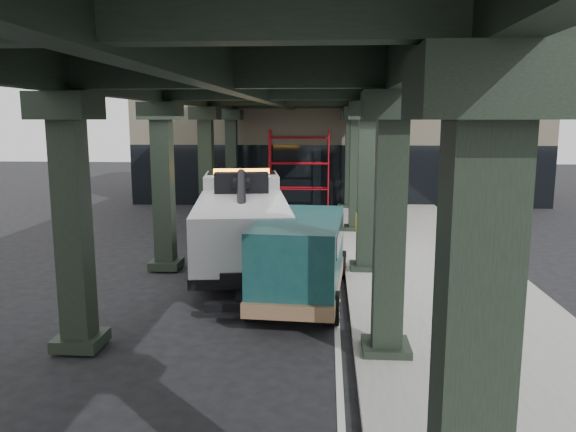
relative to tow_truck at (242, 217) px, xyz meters
The scene contains 8 objects.
ground 3.64m from the tow_truck, 68.31° to the right, with size 90.00×90.00×0.00m, color black.
sidewalk 6.00m from the tow_truck, 10.87° to the right, with size 5.00×40.00×0.15m, color gray.
lane_stripe 3.45m from the tow_truck, 20.57° to the right, with size 0.12×38.00×0.01m, color silver.
viaduct 4.24m from the tow_truck, 52.87° to the right, with size 7.40×32.00×6.40m.
building 17.39m from the tow_truck, 79.17° to the left, with size 22.00×10.00×8.00m, color #C6B793.
scaffolding 11.63m from the tow_truck, 83.90° to the left, with size 3.08×0.88×4.00m.
tow_truck is the anchor object (origin of this frame).
towed_van 4.21m from the tow_truck, 60.88° to the right, with size 2.44×5.43×2.15m.
Camera 1 is at (1.44, -14.23, 4.50)m, focal length 35.00 mm.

